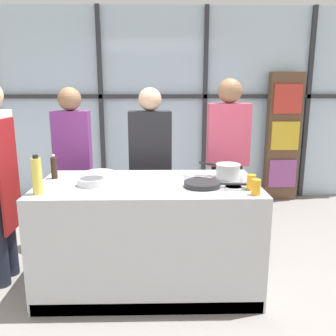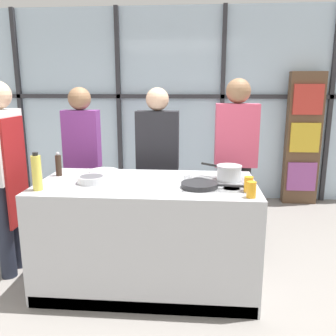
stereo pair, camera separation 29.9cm
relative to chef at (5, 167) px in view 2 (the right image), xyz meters
name	(u,v)px [view 2 (the right image)]	position (x,y,z in m)	size (l,w,h in m)	color
ground_plane	(148,282)	(1.26, -0.10, -0.99)	(18.00, 18.00, 0.00)	gray
back_window_wall	(170,106)	(1.26, 2.47, 0.41)	(6.40, 0.10, 2.80)	silver
bookshelf	(303,139)	(3.19, 2.28, -0.05)	(0.48, 0.19, 1.89)	brown
demo_island	(148,234)	(1.27, -0.10, -0.54)	(1.79, 0.90, 0.91)	#B7BABF
chef	(5,167)	(0.00, 0.00, 0.00)	(0.24, 0.42, 1.73)	#232838
spectator_far_left	(82,154)	(0.46, 0.73, -0.01)	(0.37, 0.23, 1.68)	black
spectator_center_left	(158,158)	(1.26, 0.73, -0.04)	(0.44, 0.23, 1.67)	#232838
spectator_center_right	(236,153)	(2.07, 0.73, 0.02)	(0.43, 0.25, 1.76)	black
frying_pan	(200,185)	(1.70, -0.22, -0.06)	(0.52, 0.29, 0.04)	#232326
saucepan	(229,172)	(1.94, 0.03, -0.02)	(0.34, 0.28, 0.13)	silver
white_plate	(104,171)	(0.81, 0.24, -0.08)	(0.27, 0.27, 0.01)	white
mixing_bowl	(92,179)	(0.82, -0.15, -0.05)	(0.23, 0.23, 0.06)	silver
oil_bottle	(37,173)	(0.47, -0.39, 0.06)	(0.07, 0.07, 0.29)	#E0CC4C
pepper_grinder	(59,165)	(0.46, 0.06, 0.01)	(0.05, 0.05, 0.21)	#332319
juice_glass_near	(251,190)	(2.06, -0.45, -0.02)	(0.07, 0.07, 0.12)	orange
juice_glass_far	(249,184)	(2.06, -0.31, -0.02)	(0.07, 0.07, 0.12)	orange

